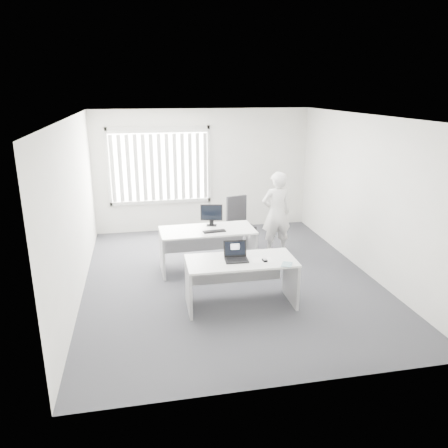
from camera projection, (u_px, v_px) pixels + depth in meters
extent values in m
plane|color=#424248|center=(229.00, 278.00, 7.76)|extent=(6.00, 6.00, 0.00)
cube|color=silver|center=(203.00, 170.00, 10.15)|extent=(5.00, 0.02, 2.80)
cube|color=silver|center=(290.00, 272.00, 4.53)|extent=(5.00, 0.02, 2.80)
cube|color=silver|center=(75.00, 210.00, 6.88)|extent=(0.02, 6.00, 2.80)
cube|color=silver|center=(366.00, 195.00, 7.81)|extent=(0.02, 6.00, 2.80)
cube|color=white|center=(230.00, 117.00, 6.93)|extent=(5.00, 6.00, 0.02)
cube|color=beige|center=(160.00, 166.00, 9.88)|extent=(2.32, 0.06, 1.76)
cube|color=white|center=(241.00, 261.00, 6.59)|extent=(1.66, 0.80, 0.03)
cube|color=#AAAAAD|center=(189.00, 288.00, 6.56)|extent=(0.05, 0.71, 0.72)
cube|color=#AAAAAD|center=(291.00, 280.00, 6.84)|extent=(0.05, 0.71, 0.72)
cube|color=white|center=(207.00, 230.00, 7.93)|extent=(1.73, 0.84, 0.03)
cube|color=#AAAAAD|center=(162.00, 254.00, 7.87)|extent=(0.06, 0.74, 0.75)
cube|color=#AAAAAD|center=(251.00, 247.00, 8.22)|extent=(0.06, 0.74, 0.75)
cylinder|color=black|center=(241.00, 246.00, 9.20)|extent=(0.75, 0.75, 0.08)
cylinder|color=black|center=(241.00, 238.00, 9.14)|extent=(0.07, 0.07, 0.47)
cube|color=black|center=(241.00, 227.00, 9.07)|extent=(0.58, 0.58, 0.07)
cube|color=black|center=(236.00, 209.00, 9.16)|extent=(0.45, 0.18, 0.57)
imported|color=silver|center=(276.00, 213.00, 8.70)|extent=(0.65, 0.45, 1.69)
cube|color=white|center=(262.00, 260.00, 6.58)|extent=(0.33, 0.24, 0.00)
cube|color=silver|center=(287.00, 264.00, 6.40)|extent=(0.22, 0.24, 0.01)
cube|color=black|center=(214.00, 231.00, 7.79)|extent=(0.41, 0.17, 0.02)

